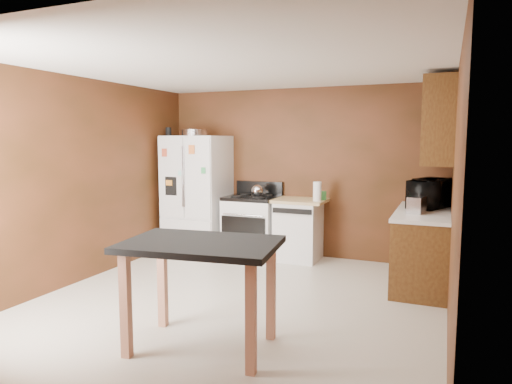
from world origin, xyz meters
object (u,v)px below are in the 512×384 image
Objects in this scene: refrigerator at (197,194)px; microwave at (429,195)px; roasting_pan at (195,133)px; paper_towel at (317,191)px; kettle at (257,191)px; pen_cup at (168,132)px; toaster at (417,205)px; green_canister at (322,196)px; island at (201,258)px; gas_range at (252,225)px; dishwasher at (298,229)px.

microwave is at bearing -2.52° from refrigerator.
roasting_pan is at bearing -99.50° from refrigerator.
paper_towel is 0.15× the size of refrigerator.
paper_towel is at bearing -1.93° from kettle.
pen_cup is at bearing -178.26° from paper_towel.
pen_cup is 3.87m from toaster.
microwave reaches higher than green_canister.
island is at bearing 174.06° from microwave.
kettle is 0.67× the size of paper_towel.
paper_towel is 0.25× the size of gas_range.
refrigerator is 3.42m from island.
pen_cup is at bearing 113.71° from microwave.
toaster reaches higher than dishwasher.
island is (1.75, -2.90, -1.08)m from roasting_pan.
refrigerator is at bearing 120.60° from island.
green_canister is 0.09× the size of island.
refrigerator reaches higher than toaster.
microwave is at bearing -5.42° from paper_towel.
microwave is (0.11, 0.49, 0.07)m from toaster.
paper_towel is (2.38, 0.07, -0.84)m from pen_cup.
paper_towel reaches higher than dishwasher.
pen_cup reaches higher than roasting_pan.
pen_cup is 2.59m from green_canister.
paper_towel is (0.92, -0.03, 0.03)m from kettle.
microwave is (3.40, -0.11, -0.79)m from roasting_pan.
kettle is 1.48× the size of green_canister.
pen_cup is at bearing 127.43° from island.
dishwasher is (-1.76, 0.23, -0.61)m from microwave.
kettle is 0.10× the size of refrigerator.
dishwasher is at bearing 5.88° from kettle.
microwave is 1.88m from dishwasher.
gas_range is at bearing 6.01° from pen_cup.
gas_range is (-2.37, 0.70, -0.53)m from toaster.
green_canister is 0.11× the size of gas_range.
pen_cup is 2.52m from paper_towel.
gas_range reaches higher than island.
dishwasher is 3.05m from island.
paper_towel is 2.22× the size of green_canister.
roasting_pan is at bearing 121.04° from island.
microwave is 0.44× the size of island.
pen_cup reaches higher than microwave.
island is at bearing -76.12° from kettle.
pen_cup reaches higher than island.
roasting_pan is 0.66× the size of microwave.
paper_towel is 0.18m from green_canister.
gas_range is at bearing -175.08° from green_canister.
refrigerator is (-3.39, 0.15, -0.16)m from microwave.
toaster is at bearing -168.41° from microwave.
island is (2.19, -2.86, -1.09)m from pen_cup.
green_canister is 0.14× the size of dishwasher.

